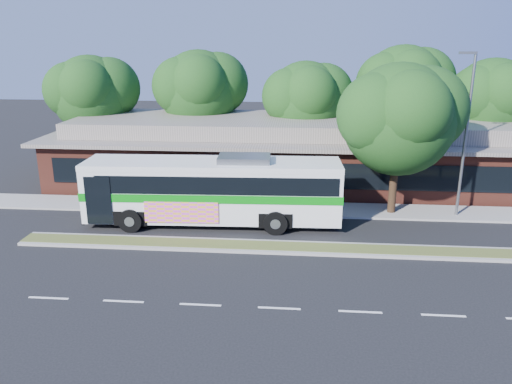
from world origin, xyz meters
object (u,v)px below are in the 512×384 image
sedan (107,180)px  sidewalk_tree (407,116)px  lamp_post (466,131)px  transit_bus (214,186)px

sedan → sidewalk_tree: 19.33m
lamp_post → transit_bus: lamp_post is taller
transit_bus → sedan: size_ratio=2.75×
lamp_post → sidewalk_tree: (-3.12, 0.35, 0.71)m
lamp_post → sidewalk_tree: 3.22m
sidewalk_tree → sedan: bearing=171.0°
lamp_post → sedan: 22.23m
lamp_post → sidewalk_tree: size_ratio=1.06×
lamp_post → sedan: size_ratio=1.82×
sidewalk_tree → lamp_post: bearing=-6.4°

